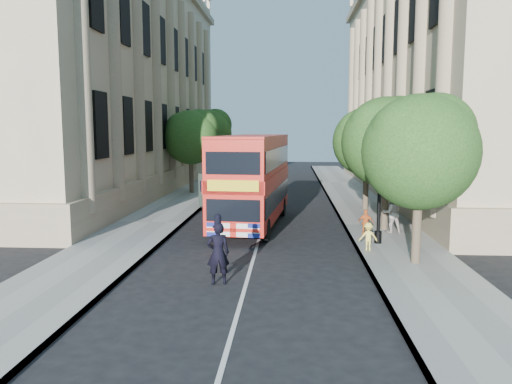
% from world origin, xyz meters
% --- Properties ---
extents(ground, '(120.00, 120.00, 0.00)m').
position_xyz_m(ground, '(0.00, 0.00, 0.00)').
color(ground, black).
rests_on(ground, ground).
extents(pavement_right, '(3.50, 80.00, 0.12)m').
position_xyz_m(pavement_right, '(5.75, 10.00, 0.06)').
color(pavement_right, gray).
rests_on(pavement_right, ground).
extents(pavement_left, '(3.50, 80.00, 0.12)m').
position_xyz_m(pavement_left, '(-5.75, 10.00, 0.06)').
color(pavement_left, gray).
rests_on(pavement_left, ground).
extents(building_right, '(12.00, 38.00, 18.00)m').
position_xyz_m(building_right, '(13.80, 24.00, 9.00)').
color(building_right, tan).
rests_on(building_right, ground).
extents(building_left, '(12.00, 38.00, 18.00)m').
position_xyz_m(building_left, '(-13.80, 24.00, 9.00)').
color(building_left, tan).
rests_on(building_left, ground).
extents(tree_right_near, '(4.00, 4.00, 6.08)m').
position_xyz_m(tree_right_near, '(5.84, 3.03, 4.25)').
color(tree_right_near, '#473828').
rests_on(tree_right_near, ground).
extents(tree_right_mid, '(4.20, 4.20, 6.37)m').
position_xyz_m(tree_right_mid, '(5.84, 9.03, 4.45)').
color(tree_right_mid, '#473828').
rests_on(tree_right_mid, ground).
extents(tree_right_far, '(4.00, 4.00, 6.15)m').
position_xyz_m(tree_right_far, '(5.84, 15.03, 4.31)').
color(tree_right_far, '#473828').
rests_on(tree_right_far, ground).
extents(tree_left_far, '(4.00, 4.00, 6.30)m').
position_xyz_m(tree_left_far, '(-5.96, 22.03, 4.44)').
color(tree_left_far, '#473828').
rests_on(tree_left_far, ground).
extents(tree_left_back, '(4.20, 4.20, 6.65)m').
position_xyz_m(tree_left_back, '(-5.96, 30.03, 4.71)').
color(tree_left_back, '#473828').
rests_on(tree_left_back, ground).
extents(lamp_post, '(0.32, 0.32, 5.16)m').
position_xyz_m(lamp_post, '(5.00, 6.00, 2.51)').
color(lamp_post, black).
rests_on(lamp_post, pavement_right).
extents(double_decker_bus, '(3.38, 9.76, 4.42)m').
position_xyz_m(double_decker_bus, '(-0.50, 9.92, 2.44)').
color(double_decker_bus, red).
rests_on(double_decker_bus, ground).
extents(box_van, '(2.25, 4.68, 2.59)m').
position_xyz_m(box_van, '(-2.91, 16.40, 1.27)').
color(box_van, black).
rests_on(box_van, ground).
extents(police_constable, '(0.81, 0.63, 1.96)m').
position_xyz_m(police_constable, '(-0.87, 0.44, 0.98)').
color(police_constable, black).
rests_on(police_constable, ground).
extents(woman_pedestrian, '(0.93, 0.75, 1.83)m').
position_xyz_m(woman_pedestrian, '(5.98, 8.18, 1.03)').
color(woman_pedestrian, beige).
rests_on(woman_pedestrian, pavement_right).
extents(child_a, '(0.75, 0.44, 1.19)m').
position_xyz_m(child_a, '(4.68, 7.30, 0.72)').
color(child_a, orange).
rests_on(child_a, pavement_right).
extents(child_b, '(0.71, 0.42, 1.09)m').
position_xyz_m(child_b, '(4.40, 4.73, 0.66)').
color(child_b, '#F7DF54').
rests_on(child_b, pavement_right).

